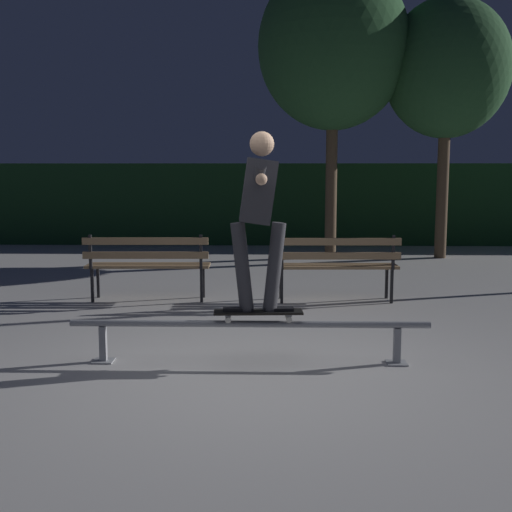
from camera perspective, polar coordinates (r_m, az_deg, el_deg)
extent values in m
plane|color=#ADAAA8|center=(5.69, -0.66, -9.83)|extent=(90.00, 90.00, 0.00)
cube|color=#193D1E|center=(15.20, 0.68, 4.63)|extent=(24.00, 1.20, 1.84)
cylinder|color=gray|center=(5.76, -0.60, -5.98)|extent=(3.18, 0.06, 0.06)
cube|color=gray|center=(6.00, -13.25, -7.52)|extent=(0.06, 0.06, 0.32)
cube|color=gray|center=(6.04, -13.20, -8.93)|extent=(0.18, 0.18, 0.01)
cube|color=gray|center=(5.91, 12.25, -7.71)|extent=(0.06, 0.06, 0.32)
cube|color=gray|center=(5.95, 12.21, -9.15)|extent=(0.18, 0.18, 0.01)
cube|color=black|center=(5.74, 0.20, -4.92)|extent=(0.79, 0.24, 0.02)
cube|color=black|center=(5.73, 0.20, -4.83)|extent=(0.77, 0.23, 0.00)
cube|color=#9E9EA3|center=(5.75, 2.85, -5.07)|extent=(0.06, 0.17, 0.02)
cube|color=#9E9EA3|center=(5.74, -2.46, -5.11)|extent=(0.06, 0.17, 0.02)
cylinder|color=beige|center=(5.69, 2.91, -5.59)|extent=(0.05, 0.03, 0.05)
cylinder|color=beige|center=(5.84, 2.79, -5.24)|extent=(0.05, 0.03, 0.05)
cylinder|color=beige|center=(5.67, -2.47, -5.63)|extent=(0.05, 0.03, 0.05)
cylinder|color=beige|center=(5.82, -2.45, -5.27)|extent=(0.05, 0.03, 0.05)
cube|color=black|center=(5.74, 2.00, -4.67)|extent=(0.27, 0.11, 0.03)
cube|color=black|center=(5.73, -1.61, -4.70)|extent=(0.27, 0.11, 0.03)
cylinder|color=#333338|center=(5.67, 1.62, -0.97)|extent=(0.21, 0.14, 0.79)
cylinder|color=#333338|center=(5.66, -1.21, -0.99)|extent=(0.21, 0.14, 0.79)
cube|color=#2D2D33|center=(5.60, 0.21, 5.71)|extent=(0.35, 0.38, 0.57)
cylinder|color=#2D2D33|center=(5.22, 0.35, 7.33)|extent=(0.12, 0.61, 0.21)
cylinder|color=#2D2D33|center=(5.98, 0.08, 7.36)|extent=(0.12, 0.61, 0.21)
sphere|color=tan|center=(4.94, 0.47, 6.73)|extent=(0.09, 0.09, 0.09)
sphere|color=tan|center=(6.26, -0.01, 6.91)|extent=(0.09, 0.09, 0.09)
sphere|color=tan|center=(5.61, 0.52, 9.80)|extent=(0.21, 0.21, 0.21)
cube|color=black|center=(8.73, -4.63, -2.21)|extent=(0.04, 0.04, 0.44)
cube|color=black|center=(8.42, -4.80, -2.59)|extent=(0.04, 0.04, 0.44)
cube|color=black|center=(8.31, -4.85, 0.35)|extent=(0.04, 0.04, 0.44)
cube|color=black|center=(8.95, -13.66, -2.17)|extent=(0.04, 0.04, 0.44)
cube|color=black|center=(8.64, -14.15, -2.52)|extent=(0.04, 0.04, 0.44)
cube|color=black|center=(8.54, -14.31, 0.34)|extent=(0.04, 0.04, 0.44)
cube|color=#937551|center=(8.76, -9.25, -0.68)|extent=(1.60, 0.14, 0.04)
cube|color=#937551|center=(8.62, -9.40, -0.82)|extent=(1.60, 0.14, 0.04)
cube|color=#937551|center=(8.48, -9.55, -0.96)|extent=(1.60, 0.14, 0.04)
cube|color=#937551|center=(8.39, -9.65, 0.07)|extent=(1.60, 0.08, 0.09)
cube|color=#937551|center=(8.37, -9.68, 1.29)|extent=(1.60, 0.08, 0.09)
cube|color=black|center=(8.81, 11.37, -2.25)|extent=(0.04, 0.04, 0.44)
cube|color=black|center=(8.51, 11.80, -2.61)|extent=(0.04, 0.04, 0.44)
cube|color=black|center=(8.40, 11.94, 0.29)|extent=(0.04, 0.04, 0.44)
cube|color=black|center=(8.64, 2.18, -2.30)|extent=(0.04, 0.04, 0.44)
cube|color=black|center=(8.33, 2.27, -2.67)|extent=(0.04, 0.04, 0.44)
cube|color=black|center=(8.22, 2.30, 0.30)|extent=(0.04, 0.04, 0.44)
cube|color=#937551|center=(8.64, 6.86, -0.75)|extent=(1.60, 0.14, 0.04)
cube|color=#937551|center=(8.51, 6.97, -0.88)|extent=(1.60, 0.14, 0.04)
cube|color=#937551|center=(8.37, 7.09, -1.02)|extent=(1.60, 0.14, 0.04)
cube|color=#937551|center=(8.28, 7.17, 0.01)|extent=(1.60, 0.08, 0.09)
cube|color=#937551|center=(8.26, 7.19, 1.25)|extent=(1.60, 0.08, 0.09)
cylinder|color=brown|center=(12.68, 6.60, 6.16)|extent=(0.22, 0.22, 2.79)
ellipsoid|color=#234C28|center=(12.89, 6.78, 17.78)|extent=(2.83, 2.83, 3.11)
cylinder|color=brown|center=(13.04, 16.00, 5.49)|extent=(0.22, 0.22, 2.58)
ellipsoid|color=#234C28|center=(13.17, 16.38, 15.51)|extent=(2.36, 2.36, 2.60)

